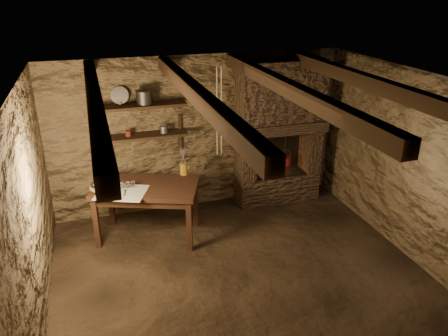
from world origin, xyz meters
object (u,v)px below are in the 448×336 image
object	(u,v)px
wooden_bowl	(102,187)
stoneware_jug	(184,163)
work_table	(148,209)
red_pot	(285,160)
iron_stockpot	(145,98)

from	to	relation	value
wooden_bowl	stoneware_jug	bearing A→B (deg)	7.82
stoneware_jug	work_table	bearing A→B (deg)	-143.37
red_pot	work_table	bearing A→B (deg)	-167.90
wooden_bowl	red_pot	distance (m)	2.92
stoneware_jug	red_pot	bearing A→B (deg)	26.18
wooden_bowl	iron_stockpot	world-z (taller)	iron_stockpot
stoneware_jug	wooden_bowl	xyz separation A→B (m)	(-1.16, -0.16, -0.14)
work_table	stoneware_jug	size ratio (longest dim) A/B	3.88
work_table	stoneware_jug	bearing A→B (deg)	40.66
iron_stockpot	stoneware_jug	bearing A→B (deg)	-42.39
stoneware_jug	red_pot	xyz separation A→B (m)	(1.72, 0.28, -0.27)
red_pot	wooden_bowl	bearing A→B (deg)	-171.26
wooden_bowl	iron_stockpot	size ratio (longest dim) A/B	1.44
wooden_bowl	iron_stockpot	distance (m)	1.37
iron_stockpot	wooden_bowl	bearing A→B (deg)	-142.01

